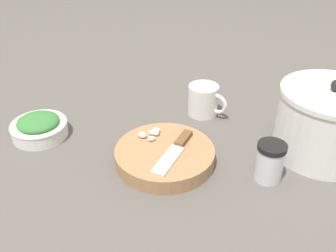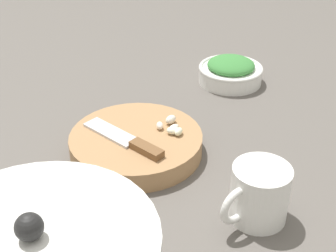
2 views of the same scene
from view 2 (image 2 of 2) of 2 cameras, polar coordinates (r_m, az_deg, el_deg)
The scene contains 7 objects.
ground_plane at distance 0.83m, azimuth 0.19°, elevation -5.23°, with size 5.00×5.00×0.00m, color #56514C.
cutting_board at distance 0.86m, azimuth -3.90°, elevation -2.14°, with size 0.24×0.24×0.04m.
chef_knife at distance 0.83m, azimuth -4.95°, elevation -1.74°, with size 0.07×0.18×0.01m.
garlic_cloves at distance 0.86m, azimuth 0.44°, elevation -0.07°, with size 0.05×0.06×0.02m.
herb_bowl at distance 1.12m, azimuth 7.64°, elevation 6.64°, with size 0.15×0.15×0.06m.
spice_jar at distance 0.70m, azimuth -15.64°, elevation -9.69°, with size 0.07×0.07×0.09m.
coffee_mug at distance 0.72m, azimuth 10.96°, elevation -8.14°, with size 0.12×0.09×0.09m.
Camera 2 is at (0.38, 0.55, 0.50)m, focal length 50.00 mm.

